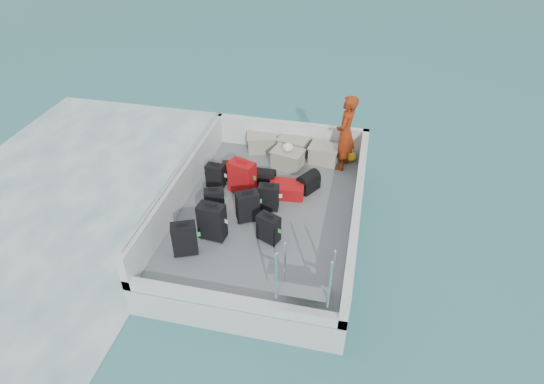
{
  "coord_description": "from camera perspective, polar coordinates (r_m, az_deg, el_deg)",
  "views": [
    {
      "loc": [
        1.63,
        -6.8,
        6.25
      ],
      "look_at": [
        0.08,
        0.12,
        1.0
      ],
      "focal_mm": 30.0,
      "sensor_mm": 36.0,
      "label": 1
    }
  ],
  "objects": [
    {
      "name": "suitcase_7",
      "position": [
        8.85,
        -0.45,
        -0.71
      ],
      "size": [
        0.41,
        0.25,
        0.56
      ],
      "primitive_type": "cube",
      "rotation": [
        0.0,
        0.0,
        0.07
      ],
      "color": "black",
      "rests_on": "deck"
    },
    {
      "name": "suitcase_1",
      "position": [
        8.79,
        -7.21,
        -1.3
      ],
      "size": [
        0.43,
        0.33,
        0.57
      ],
      "primitive_type": "cube",
      "rotation": [
        0.0,
        0.0,
        0.35
      ],
      "color": "black",
      "rests_on": "deck"
    },
    {
      "name": "duffel_2",
      "position": [
        9.47,
        4.57,
        1.1
      ],
      "size": [
        0.5,
        0.55,
        0.32
      ],
      "primitive_type": null,
      "rotation": [
        0.0,
        0.0,
        1.02
      ],
      "color": "black",
      "rests_on": "deck"
    },
    {
      "name": "suitcase_8",
      "position": [
        9.31,
        1.85,
        0.33
      ],
      "size": [
        0.74,
        0.52,
        0.28
      ],
      "primitive_type": "cube",
      "rotation": [
        0.0,
        0.0,
        1.66
      ],
      "color": "#B5100D",
      "rests_on": "deck"
    },
    {
      "name": "ferry_hull",
      "position": [
        9.19,
        -0.67,
        -3.87
      ],
      "size": [
        3.6,
        5.0,
        0.6
      ],
      "primitive_type": "cube",
      "color": "silver",
      "rests_on": "ground"
    },
    {
      "name": "deck",
      "position": [
        8.99,
        -0.68,
        -2.36
      ],
      "size": [
        3.3,
        4.7,
        0.02
      ],
      "primitive_type": "cube",
      "color": "slate",
      "rests_on": "ferry_hull"
    },
    {
      "name": "ground",
      "position": [
        9.39,
        -0.65,
        -5.26
      ],
      "size": [
        160.0,
        160.0,
        0.0
      ],
      "primitive_type": "plane",
      "color": "#1A5B5A",
      "rests_on": "ground"
    },
    {
      "name": "crate_3",
      "position": [
        10.39,
        6.54,
        4.67
      ],
      "size": [
        0.69,
        0.52,
        0.38
      ],
      "primitive_type": "cube",
      "rotation": [
        0.0,
        0.0,
        -0.14
      ],
      "color": "#A6A390",
      "rests_on": "deck"
    },
    {
      "name": "duffel_0",
      "position": [
        9.83,
        -4.82,
        2.55
      ],
      "size": [
        0.5,
        0.34,
        0.32
      ],
      "primitive_type": null,
      "rotation": [
        0.0,
        0.0,
        0.09
      ],
      "color": "black",
      "rests_on": "deck"
    },
    {
      "name": "crate_2",
      "position": [
        10.16,
        1.96,
        4.12
      ],
      "size": [
        0.73,
        0.59,
        0.39
      ],
      "primitive_type": "cube",
      "rotation": [
        0.0,
        0.0,
        -0.25
      ],
      "color": "#A6A390",
      "rests_on": "deck"
    },
    {
      "name": "passenger",
      "position": [
        9.95,
        9.22,
        7.32
      ],
      "size": [
        0.52,
        0.7,
        1.71
      ],
      "primitive_type": "imported",
      "rotation": [
        0.0,
        0.0,
        -1.77
      ],
      "color": "red",
      "rests_on": "deck"
    },
    {
      "name": "suitcase_4",
      "position": [
        8.58,
        -3.07,
        -1.86
      ],
      "size": [
        0.49,
        0.43,
        0.62
      ],
      "primitive_type": "cube",
      "rotation": [
        0.0,
        0.0,
        0.53
      ],
      "color": "black",
      "rests_on": "deck"
    },
    {
      "name": "crate_1",
      "position": [
        10.63,
        2.7,
        5.7
      ],
      "size": [
        0.73,
        0.58,
        0.39
      ],
      "primitive_type": "cube",
      "rotation": [
        0.0,
        0.0,
        -0.23
      ],
      "color": "#A6A390",
      "rests_on": "deck"
    },
    {
      "name": "duffel_1",
      "position": [
        9.57,
        -1.16,
        1.63
      ],
      "size": [
        0.53,
        0.31,
        0.32
      ],
      "primitive_type": null,
      "rotation": [
        0.0,
        0.0,
        0.01
      ],
      "color": "black",
      "rests_on": "deck"
    },
    {
      "name": "yellow_bag",
      "position": [
        10.57,
        9.78,
        4.42
      ],
      "size": [
        0.28,
        0.26,
        0.22
      ],
      "primitive_type": "ellipsoid",
      "color": "yellow",
      "rests_on": "deck"
    },
    {
      "name": "deck_fittings",
      "position": [
        8.45,
        1.09,
        -2.0
      ],
      "size": [
        3.6,
        5.0,
        0.9
      ],
      "color": "silver",
      "rests_on": "deck"
    },
    {
      "name": "suitcase_2",
      "position": [
        9.53,
        -7.09,
        1.97
      ],
      "size": [
        0.39,
        0.25,
        0.54
      ],
      "primitive_type": "cube",
      "rotation": [
        0.0,
        0.0,
        -0.08
      ],
      "color": "black",
      "rests_on": "deck"
    },
    {
      "name": "suitcase_0",
      "position": [
        8.01,
        -10.92,
        -5.85
      ],
      "size": [
        0.48,
        0.38,
        0.65
      ],
      "primitive_type": "cube",
      "rotation": [
        0.0,
        0.0,
        0.4
      ],
      "color": "black",
      "rests_on": "deck"
    },
    {
      "name": "white_bag",
      "position": [
        10.01,
        2.0,
        5.49
      ],
      "size": [
        0.24,
        0.24,
        0.18
      ],
      "primitive_type": "ellipsoid",
      "color": "white",
      "rests_on": "crate_2"
    },
    {
      "name": "suitcase_3",
      "position": [
        8.22,
        -7.52,
        -3.75
      ],
      "size": [
        0.5,
        0.32,
        0.72
      ],
      "primitive_type": "cube",
      "rotation": [
        0.0,
        0.0,
        -0.1
      ],
      "color": "black",
      "rests_on": "deck"
    },
    {
      "name": "suitcase_6",
      "position": [
        8.15,
        -0.43,
        -4.6
      ],
      "size": [
        0.46,
        0.37,
        0.55
      ],
      "primitive_type": "cube",
      "rotation": [
        0.0,
        0.0,
        -0.41
      ],
      "color": "black",
      "rests_on": "deck"
    },
    {
      "name": "wake_foam",
      "position": [
        11.26,
        -25.18,
        -1.2
      ],
      "size": [
        10.0,
        10.0,
        0.0
      ],
      "primitive_type": "plane",
      "color": "white",
      "rests_on": "ground"
    },
    {
      "name": "suitcase_5",
      "position": [
        9.29,
        -3.76,
        1.83
      ],
      "size": [
        0.59,
        0.45,
        0.72
      ],
      "primitive_type": "cube",
      "rotation": [
        0.0,
        0.0,
        -0.3
      ],
      "color": "#B5100D",
      "rests_on": "deck"
    },
    {
      "name": "crate_0",
      "position": [
        10.76,
        -1.3,
        6.15
      ],
      "size": [
        0.74,
        0.6,
        0.39
      ],
      "primitive_type": "cube",
      "rotation": [
        0.0,
        0.0,
        0.28
      ],
      "color": "#A6A390",
      "rests_on": "deck"
    }
  ]
}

